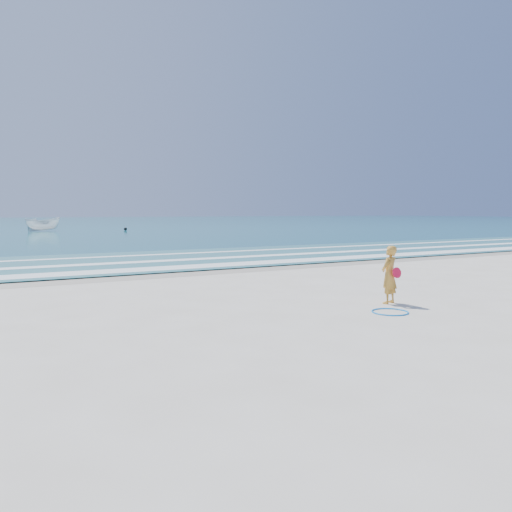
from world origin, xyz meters
TOP-DOWN VIEW (x-y plane):
  - ground at (0.00, 0.00)m, footprint 400.00×400.00m
  - wet_sand at (0.00, 9.00)m, footprint 400.00×2.40m
  - ocean at (0.00, 105.00)m, footprint 400.00×190.00m
  - shallow at (0.00, 14.00)m, footprint 400.00×10.00m
  - foam_near at (0.00, 10.30)m, footprint 400.00×1.40m
  - foam_mid at (0.00, 13.20)m, footprint 400.00×0.90m
  - foam_far at (0.00, 16.50)m, footprint 400.00×0.60m
  - hoop at (1.36, -0.39)m, footprint 0.95×0.95m
  - boat at (-0.00, 53.53)m, footprint 4.38×2.80m
  - buoy at (8.73, 50.60)m, footprint 0.38×0.38m
  - woman at (2.14, 0.46)m, footprint 0.61×0.50m

SIDE VIEW (x-z plane):
  - ground at x=0.00m, z-range 0.00..0.00m
  - wet_sand at x=0.00m, z-range 0.00..0.00m
  - hoop at x=1.36m, z-range 0.00..0.03m
  - ocean at x=0.00m, z-range 0.00..0.04m
  - shallow at x=0.00m, z-range 0.04..0.05m
  - foam_near at x=0.00m, z-range 0.05..0.06m
  - foam_mid at x=0.00m, z-range 0.05..0.06m
  - foam_far at x=0.00m, z-range 0.05..0.06m
  - buoy at x=8.73m, z-range 0.04..0.42m
  - woman at x=2.14m, z-range 0.00..1.46m
  - boat at x=0.00m, z-range 0.04..1.62m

